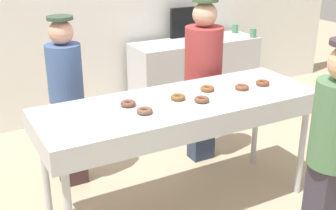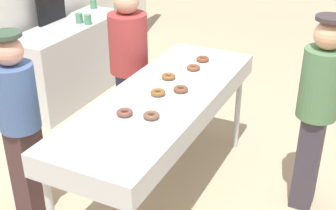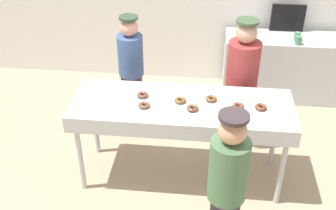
# 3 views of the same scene
# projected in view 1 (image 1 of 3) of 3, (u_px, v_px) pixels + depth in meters

# --- Properties ---
(ground_plane) EXTENTS (16.00, 16.00, 0.00)m
(ground_plane) POSITION_uv_depth(u_px,v_px,m) (180.00, 206.00, 3.87)
(ground_plane) COLOR tan
(back_wall) EXTENTS (8.00, 0.12, 2.93)m
(back_wall) POSITION_uv_depth(u_px,v_px,m) (83.00, 3.00, 5.29)
(back_wall) COLOR white
(back_wall) RESTS_ON ground
(fryer_conveyor) EXTENTS (2.33, 0.81, 1.01)m
(fryer_conveyor) POSITION_uv_depth(u_px,v_px,m) (182.00, 110.00, 3.53)
(fryer_conveyor) COLOR #B7BABF
(fryer_conveyor) RESTS_ON ground
(chocolate_donut_0) EXTENTS (0.17, 0.17, 0.04)m
(chocolate_donut_0) POSITION_uv_depth(u_px,v_px,m) (207.00, 88.00, 3.70)
(chocolate_donut_0) COLOR brown
(chocolate_donut_0) RESTS_ON fryer_conveyor
(chocolate_donut_1) EXTENTS (0.17, 0.17, 0.04)m
(chocolate_donut_1) POSITION_uv_depth(u_px,v_px,m) (178.00, 97.00, 3.50)
(chocolate_donut_1) COLOR brown
(chocolate_donut_1) RESTS_ON fryer_conveyor
(chocolate_donut_2) EXTENTS (0.14, 0.14, 0.04)m
(chocolate_donut_2) POSITION_uv_depth(u_px,v_px,m) (128.00, 104.00, 3.37)
(chocolate_donut_2) COLOR brown
(chocolate_donut_2) RESTS_ON fryer_conveyor
(chocolate_donut_3) EXTENTS (0.16, 0.16, 0.04)m
(chocolate_donut_3) POSITION_uv_depth(u_px,v_px,m) (242.00, 87.00, 3.73)
(chocolate_donut_3) COLOR brown
(chocolate_donut_3) RESTS_ON fryer_conveyor
(chocolate_donut_4) EXTENTS (0.15, 0.15, 0.04)m
(chocolate_donut_4) POSITION_uv_depth(u_px,v_px,m) (145.00, 111.00, 3.23)
(chocolate_donut_4) COLOR brown
(chocolate_donut_4) RESTS_ON fryer_conveyor
(chocolate_donut_5) EXTENTS (0.17, 0.17, 0.04)m
(chocolate_donut_5) POSITION_uv_depth(u_px,v_px,m) (202.00, 100.00, 3.45)
(chocolate_donut_5) COLOR brown
(chocolate_donut_5) RESTS_ON fryer_conveyor
(chocolate_donut_6) EXTENTS (0.17, 0.17, 0.04)m
(chocolate_donut_6) POSITION_uv_depth(u_px,v_px,m) (263.00, 83.00, 3.84)
(chocolate_donut_6) COLOR brown
(chocolate_donut_6) RESTS_ON fryer_conveyor
(worker_baker) EXTENTS (0.38, 0.38, 1.68)m
(worker_baker) POSITION_uv_depth(u_px,v_px,m) (203.00, 70.00, 4.36)
(worker_baker) COLOR #27334B
(worker_baker) RESTS_ON ground
(worker_assistant) EXTENTS (0.31, 0.31, 1.60)m
(worker_assistant) POSITION_uv_depth(u_px,v_px,m) (67.00, 95.00, 3.93)
(worker_assistant) COLOR #3D2829
(worker_assistant) RESTS_ON ground
(customer_waiting) EXTENTS (0.32, 0.32, 1.67)m
(customer_waiting) POSITION_uv_depth(u_px,v_px,m) (333.00, 153.00, 2.79)
(customer_waiting) COLOR #36303C
(customer_waiting) RESTS_ON ground
(prep_counter) EXTENTS (1.73, 0.58, 0.95)m
(prep_counter) POSITION_uv_depth(u_px,v_px,m) (195.00, 75.00, 5.89)
(prep_counter) COLOR #B7BABF
(prep_counter) RESTS_ON ground
(paper_cup_0) EXTENTS (0.08, 0.08, 0.12)m
(paper_cup_0) POSITION_uv_depth(u_px,v_px,m) (212.00, 38.00, 5.57)
(paper_cup_0) COLOR #4C8C66
(paper_cup_0) RESTS_ON prep_counter
(paper_cup_1) EXTENTS (0.08, 0.08, 0.12)m
(paper_cup_1) POSITION_uv_depth(u_px,v_px,m) (206.00, 36.00, 5.67)
(paper_cup_1) COLOR #4C8C66
(paper_cup_1) RESTS_ON prep_counter
(paper_cup_2) EXTENTS (0.08, 0.08, 0.12)m
(paper_cup_2) POSITION_uv_depth(u_px,v_px,m) (235.00, 28.00, 6.14)
(paper_cup_2) COLOR #4C8C66
(paper_cup_2) RESTS_ON prep_counter
(paper_cup_3) EXTENTS (0.08, 0.08, 0.12)m
(paper_cup_3) POSITION_uv_depth(u_px,v_px,m) (253.00, 33.00, 5.86)
(paper_cup_3) COLOR #4C8C66
(paper_cup_3) RESTS_ON prep_counter
(menu_display) EXTENTS (0.48, 0.04, 0.40)m
(menu_display) POSITION_uv_depth(u_px,v_px,m) (187.00, 22.00, 5.84)
(menu_display) COLOR black
(menu_display) RESTS_ON prep_counter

